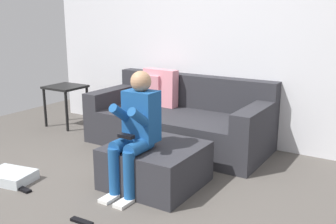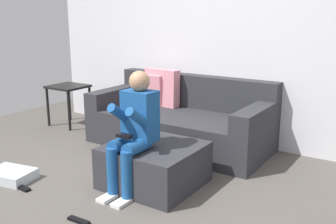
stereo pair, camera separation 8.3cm
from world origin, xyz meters
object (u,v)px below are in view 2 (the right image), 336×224
Objects in this scene: person_seated at (134,127)px; ottoman at (154,165)px; couch_sectional at (180,120)px; remote_by_storage_bin at (24,188)px; side_table at (68,92)px; storage_bin at (11,175)px; remote_near_ottoman at (79,221)px.

ottoman is at bearing 66.95° from person_seated.
ottoman is at bearing -70.02° from couch_sectional.
side_table is at bearing 129.60° from remote_by_storage_bin.
storage_bin is 1.13m from remote_near_ottoman.
person_seated reaches higher than ottoman.
person_seated is (-0.08, -0.18, 0.39)m from ottoman.
side_table is (-2.07, 1.16, -0.12)m from person_seated.
side_table is at bearing 150.75° from person_seated.
storage_bin is at bearing -150.87° from ottoman.
couch_sectional is 3.72× the size of side_table.
remote_by_storage_bin is at bearing -14.18° from storage_bin.
couch_sectional reaches higher than ottoman.
storage_bin is at bearing -114.24° from couch_sectional.
ottoman reaches higher than remote_by_storage_bin.
remote_near_ottoman is 1.30× the size of remote_by_storage_bin.
side_table is (-1.75, -0.13, 0.17)m from couch_sectional.
ottoman is 0.44m from person_seated.
storage_bin reaches higher than remote_by_storage_bin.
storage_bin is 2.83× the size of remote_by_storage_bin.
person_seated is 2.51× the size of storage_bin.
storage_bin reaches higher than remote_near_ottoman.
side_table reaches higher than remote_near_ottoman.
ottoman is (0.40, -1.10, -0.11)m from couch_sectional.
remote_by_storage_bin is (-0.84, -0.55, -0.57)m from person_seated.
ottoman reaches higher than storage_bin.
remote_by_storage_bin is (1.23, -1.71, -0.45)m from side_table.
ottoman is 0.75× the size of person_seated.
person_seated reaches higher than side_table.
storage_bin is 2.19× the size of remote_near_ottoman.
storage_bin is (-1.20, -0.67, -0.14)m from ottoman.
side_table reaches higher than storage_bin.
ottoman is at bearing 81.85° from remote_near_ottoman.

